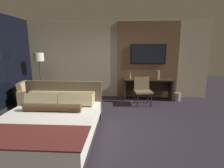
{
  "coord_description": "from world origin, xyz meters",
  "views": [
    {
      "loc": [
        0.47,
        -3.9,
        1.84
      ],
      "look_at": [
        0.21,
        0.8,
        0.85
      ],
      "focal_mm": 28.0,
      "sensor_mm": 36.0,
      "label": 1
    }
  ],
  "objects_px": {
    "armchair_by_window": "(33,98)",
    "tv": "(148,54)",
    "vase_tall": "(130,75)",
    "waste_bin": "(177,97)",
    "desk_chair": "(142,88)",
    "vase_short": "(158,75)",
    "bed": "(49,125)",
    "book": "(147,78)",
    "desk": "(148,85)",
    "floor_lamp": "(39,61)"
  },
  "relations": [
    {
      "from": "vase_tall",
      "to": "book",
      "type": "relative_size",
      "value": 0.99
    },
    {
      "from": "floor_lamp",
      "to": "vase_short",
      "type": "height_order",
      "value": "floor_lamp"
    },
    {
      "from": "vase_tall",
      "to": "waste_bin",
      "type": "height_order",
      "value": "vase_tall"
    },
    {
      "from": "desk_chair",
      "to": "vase_short",
      "type": "xyz_separation_m",
      "value": [
        0.58,
        0.54,
        0.36
      ]
    },
    {
      "from": "vase_tall",
      "to": "vase_short",
      "type": "xyz_separation_m",
      "value": [
        0.96,
        -0.12,
        0.02
      ]
    },
    {
      "from": "armchair_by_window",
      "to": "waste_bin",
      "type": "xyz_separation_m",
      "value": [
        4.79,
        0.82,
        -0.13
      ]
    },
    {
      "from": "desk_chair",
      "to": "waste_bin",
      "type": "height_order",
      "value": "desk_chair"
    },
    {
      "from": "tv",
      "to": "floor_lamp",
      "type": "relative_size",
      "value": 0.76
    },
    {
      "from": "vase_tall",
      "to": "book",
      "type": "height_order",
      "value": "vase_tall"
    },
    {
      "from": "book",
      "to": "floor_lamp",
      "type": "bearing_deg",
      "value": -175.13
    },
    {
      "from": "desk",
      "to": "desk_chair",
      "type": "xyz_separation_m",
      "value": [
        -0.26,
        -0.63,
        0.03
      ]
    },
    {
      "from": "desk_chair",
      "to": "vase_tall",
      "type": "xyz_separation_m",
      "value": [
        -0.38,
        0.66,
        0.33
      ]
    },
    {
      "from": "desk",
      "to": "armchair_by_window",
      "type": "distance_m",
      "value": 3.89
    },
    {
      "from": "desk",
      "to": "floor_lamp",
      "type": "distance_m",
      "value": 3.91
    },
    {
      "from": "bed",
      "to": "desk",
      "type": "distance_m",
      "value": 3.84
    },
    {
      "from": "desk",
      "to": "waste_bin",
      "type": "relative_size",
      "value": 6.06
    },
    {
      "from": "tv",
      "to": "armchair_by_window",
      "type": "height_order",
      "value": "tv"
    },
    {
      "from": "floor_lamp",
      "to": "waste_bin",
      "type": "height_order",
      "value": "floor_lamp"
    },
    {
      "from": "bed",
      "to": "desk_chair",
      "type": "xyz_separation_m",
      "value": [
        2.15,
        2.35,
        0.23
      ]
    },
    {
      "from": "bed",
      "to": "tv",
      "type": "distance_m",
      "value": 4.22
    },
    {
      "from": "book",
      "to": "tv",
      "type": "bearing_deg",
      "value": 81.88
    },
    {
      "from": "waste_bin",
      "to": "desk_chair",
      "type": "bearing_deg",
      "value": -159.43
    },
    {
      "from": "bed",
      "to": "desk_chair",
      "type": "bearing_deg",
      "value": 47.56
    },
    {
      "from": "floor_lamp",
      "to": "vase_short",
      "type": "bearing_deg",
      "value": 2.76
    },
    {
      "from": "tv",
      "to": "vase_tall",
      "type": "bearing_deg",
      "value": -162.9
    },
    {
      "from": "armchair_by_window",
      "to": "book",
      "type": "height_order",
      "value": "armchair_by_window"
    },
    {
      "from": "vase_short",
      "to": "waste_bin",
      "type": "bearing_deg",
      "value": -4.53
    },
    {
      "from": "desk",
      "to": "desk_chair",
      "type": "height_order",
      "value": "desk_chair"
    },
    {
      "from": "bed",
      "to": "vase_tall",
      "type": "bearing_deg",
      "value": 59.63
    },
    {
      "from": "vase_short",
      "to": "book",
      "type": "xyz_separation_m",
      "value": [
        -0.34,
        0.12,
        -0.14
      ]
    },
    {
      "from": "tv",
      "to": "vase_tall",
      "type": "height_order",
      "value": "tv"
    },
    {
      "from": "bed",
      "to": "vase_tall",
      "type": "distance_m",
      "value": 3.54
    },
    {
      "from": "book",
      "to": "desk",
      "type": "bearing_deg",
      "value": -47.33
    },
    {
      "from": "desk",
      "to": "vase_short",
      "type": "relative_size",
      "value": 5.64
    },
    {
      "from": "desk_chair",
      "to": "vase_tall",
      "type": "bearing_deg",
      "value": 112.48
    },
    {
      "from": "desk",
      "to": "desk_chair",
      "type": "bearing_deg",
      "value": -112.56
    },
    {
      "from": "bed",
      "to": "desk_chair",
      "type": "relative_size",
      "value": 2.52
    },
    {
      "from": "tv",
      "to": "desk",
      "type": "bearing_deg",
      "value": -90.0
    },
    {
      "from": "tv",
      "to": "vase_short",
      "type": "height_order",
      "value": "tv"
    },
    {
      "from": "floor_lamp",
      "to": "vase_tall",
      "type": "height_order",
      "value": "floor_lamp"
    },
    {
      "from": "armchair_by_window",
      "to": "tv",
      "type": "bearing_deg",
      "value": -85.65
    },
    {
      "from": "floor_lamp",
      "to": "waste_bin",
      "type": "xyz_separation_m",
      "value": [
        4.83,
        0.14,
        -1.25
      ]
    },
    {
      "from": "bed",
      "to": "armchair_by_window",
      "type": "bearing_deg",
      "value": 123.94
    },
    {
      "from": "bed",
      "to": "vase_short",
      "type": "distance_m",
      "value": 4.01
    },
    {
      "from": "armchair_by_window",
      "to": "floor_lamp",
      "type": "distance_m",
      "value": 1.31
    },
    {
      "from": "bed",
      "to": "armchair_by_window",
      "type": "relative_size",
      "value": 2.37
    },
    {
      "from": "bed",
      "to": "book",
      "type": "height_order",
      "value": "bed"
    },
    {
      "from": "vase_tall",
      "to": "tv",
      "type": "bearing_deg",
      "value": 17.1
    },
    {
      "from": "floor_lamp",
      "to": "armchair_by_window",
      "type": "bearing_deg",
      "value": -87.27
    },
    {
      "from": "desk",
      "to": "armchair_by_window",
      "type": "xyz_separation_m",
      "value": [
        -3.76,
        -0.97,
        -0.24
      ]
    }
  ]
}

